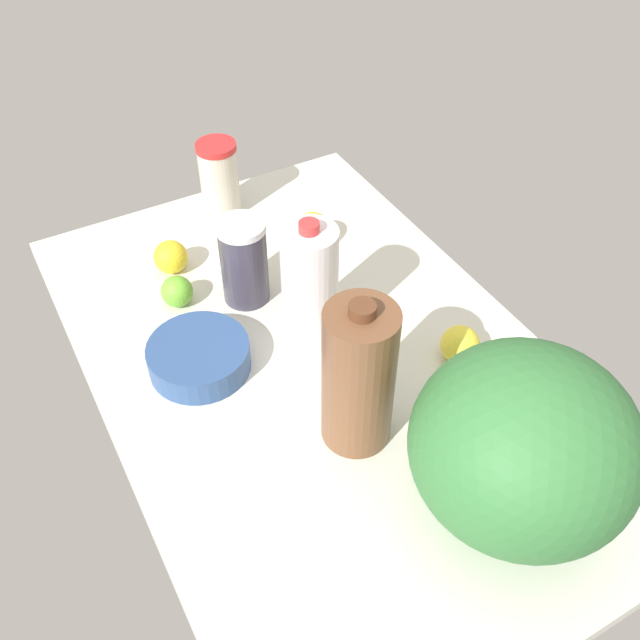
{
  "coord_description": "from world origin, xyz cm",
  "views": [
    {
      "loc": [
        -76.08,
        42.34,
        97.22
      ],
      "look_at": [
        0.0,
        0.0,
        13.0
      ],
      "focal_mm": 40.0,
      "sensor_mm": 36.0,
      "label": 1
    }
  ],
  "objects_px": {
    "tumbler_cup": "(219,178)",
    "shaker_bottle": "(244,261)",
    "chocolate_milk_jug": "(359,377)",
    "mixing_bowl": "(199,357)",
    "watermelon": "(524,446)",
    "lemon_far_back": "(460,345)",
    "lime_beside_bowl": "(177,291)",
    "lemon_by_jug": "(312,230)",
    "milk_jug": "(310,286)",
    "lemon_loose": "(171,257)"
  },
  "relations": [
    {
      "from": "tumbler_cup",
      "to": "shaker_bottle",
      "type": "bearing_deg",
      "value": 165.69
    },
    {
      "from": "chocolate_milk_jug",
      "to": "mixing_bowl",
      "type": "bearing_deg",
      "value": 33.24
    },
    {
      "from": "tumbler_cup",
      "to": "watermelon",
      "type": "distance_m",
      "value": 0.9
    },
    {
      "from": "chocolate_milk_jug",
      "to": "lemon_far_back",
      "type": "height_order",
      "value": "chocolate_milk_jug"
    },
    {
      "from": "lime_beside_bowl",
      "to": "lemon_far_back",
      "type": "bearing_deg",
      "value": -134.72
    },
    {
      "from": "lemon_by_jug",
      "to": "shaker_bottle",
      "type": "bearing_deg",
      "value": 113.13
    },
    {
      "from": "milk_jug",
      "to": "lime_beside_bowl",
      "type": "height_order",
      "value": "milk_jug"
    },
    {
      "from": "lemon_loose",
      "to": "lemon_by_jug",
      "type": "xyz_separation_m",
      "value": [
        -0.07,
        -0.29,
        0.0
      ]
    },
    {
      "from": "lemon_by_jug",
      "to": "lime_beside_bowl",
      "type": "height_order",
      "value": "lemon_by_jug"
    },
    {
      "from": "tumbler_cup",
      "to": "milk_jug",
      "type": "bearing_deg",
      "value": 178.0
    },
    {
      "from": "tumbler_cup",
      "to": "lime_beside_bowl",
      "type": "bearing_deg",
      "value": 140.75
    },
    {
      "from": "chocolate_milk_jug",
      "to": "tumbler_cup",
      "type": "xyz_separation_m",
      "value": [
        0.67,
        -0.06,
        -0.05
      ]
    },
    {
      "from": "chocolate_milk_jug",
      "to": "lemon_by_jug",
      "type": "distance_m",
      "value": 0.51
    },
    {
      "from": "mixing_bowl",
      "to": "lime_beside_bowl",
      "type": "xyz_separation_m",
      "value": [
        0.18,
        -0.03,
        0.01
      ]
    },
    {
      "from": "shaker_bottle",
      "to": "milk_jug",
      "type": "bearing_deg",
      "value": -159.33
    },
    {
      "from": "lime_beside_bowl",
      "to": "chocolate_milk_jug",
      "type": "bearing_deg",
      "value": -161.91
    },
    {
      "from": "lime_beside_bowl",
      "to": "watermelon",
      "type": "bearing_deg",
      "value": -157.51
    },
    {
      "from": "milk_jug",
      "to": "watermelon",
      "type": "bearing_deg",
      "value": -169.05
    },
    {
      "from": "mixing_bowl",
      "to": "lime_beside_bowl",
      "type": "distance_m",
      "value": 0.18
    },
    {
      "from": "watermelon",
      "to": "lemon_far_back",
      "type": "relative_size",
      "value": 4.56
    },
    {
      "from": "chocolate_milk_jug",
      "to": "lemon_far_back",
      "type": "relative_size",
      "value": 4.01
    },
    {
      "from": "watermelon",
      "to": "chocolate_milk_jug",
      "type": "bearing_deg",
      "value": 30.28
    },
    {
      "from": "chocolate_milk_jug",
      "to": "lemon_far_back",
      "type": "bearing_deg",
      "value": -78.5
    },
    {
      "from": "shaker_bottle",
      "to": "mixing_bowl",
      "type": "relative_size",
      "value": 0.97
    },
    {
      "from": "milk_jug",
      "to": "lemon_by_jug",
      "type": "relative_size",
      "value": 3.34
    },
    {
      "from": "watermelon",
      "to": "lemon_loose",
      "type": "relative_size",
      "value": 4.66
    },
    {
      "from": "chocolate_milk_jug",
      "to": "lemon_loose",
      "type": "bearing_deg",
      "value": 12.22
    },
    {
      "from": "milk_jug",
      "to": "lemon_loose",
      "type": "height_order",
      "value": "milk_jug"
    },
    {
      "from": "chocolate_milk_jug",
      "to": "shaker_bottle",
      "type": "bearing_deg",
      "value": 2.4
    },
    {
      "from": "shaker_bottle",
      "to": "lemon_far_back",
      "type": "distance_m",
      "value": 0.43
    },
    {
      "from": "lemon_by_jug",
      "to": "lemon_far_back",
      "type": "distance_m",
      "value": 0.42
    },
    {
      "from": "watermelon",
      "to": "milk_jug",
      "type": "height_order",
      "value": "watermelon"
    },
    {
      "from": "lemon_by_jug",
      "to": "lemon_far_back",
      "type": "height_order",
      "value": "lemon_by_jug"
    },
    {
      "from": "tumbler_cup",
      "to": "watermelon",
      "type": "bearing_deg",
      "value": -175.38
    },
    {
      "from": "tumbler_cup",
      "to": "watermelon",
      "type": "height_order",
      "value": "watermelon"
    },
    {
      "from": "lemon_loose",
      "to": "lemon_by_jug",
      "type": "relative_size",
      "value": 0.89
    },
    {
      "from": "watermelon",
      "to": "milk_jug",
      "type": "xyz_separation_m",
      "value": [
        0.45,
        0.09,
        -0.02
      ]
    },
    {
      "from": "chocolate_milk_jug",
      "to": "milk_jug",
      "type": "height_order",
      "value": "chocolate_milk_jug"
    },
    {
      "from": "lemon_by_jug",
      "to": "lemon_far_back",
      "type": "xyz_separation_m",
      "value": [
        -0.42,
        -0.07,
        -0.0
      ]
    },
    {
      "from": "watermelon",
      "to": "mixing_bowl",
      "type": "bearing_deg",
      "value": 31.89
    },
    {
      "from": "shaker_bottle",
      "to": "lemon_far_back",
      "type": "relative_size",
      "value": 2.51
    },
    {
      "from": "lemon_by_jug",
      "to": "watermelon",
      "type": "bearing_deg",
      "value": 176.23
    },
    {
      "from": "shaker_bottle",
      "to": "watermelon",
      "type": "height_order",
      "value": "watermelon"
    },
    {
      "from": "milk_jug",
      "to": "lemon_loose",
      "type": "xyz_separation_m",
      "value": [
        0.3,
        0.16,
        -0.09
      ]
    },
    {
      "from": "chocolate_milk_jug",
      "to": "lime_beside_bowl",
      "type": "relative_size",
      "value": 4.54
    },
    {
      "from": "watermelon",
      "to": "milk_jug",
      "type": "relative_size",
      "value": 1.25
    },
    {
      "from": "mixing_bowl",
      "to": "lemon_far_back",
      "type": "relative_size",
      "value": 2.58
    },
    {
      "from": "mixing_bowl",
      "to": "lemon_by_jug",
      "type": "bearing_deg",
      "value": -58.3
    },
    {
      "from": "lime_beside_bowl",
      "to": "lemon_far_back",
      "type": "distance_m",
      "value": 0.54
    },
    {
      "from": "lemon_far_back",
      "to": "lemon_by_jug",
      "type": "bearing_deg",
      "value": 9.43
    }
  ]
}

